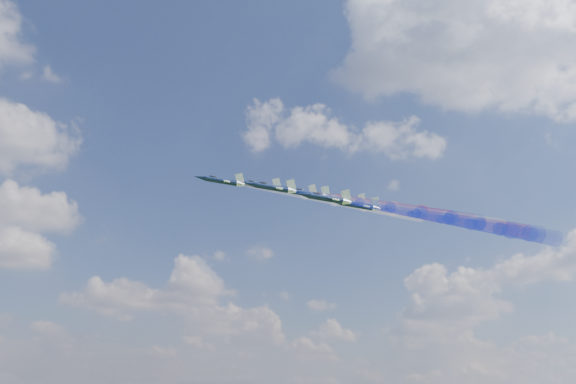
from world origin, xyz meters
TOP-DOWN VIEW (x-y plane):
  - jet_lead at (-7.33, -12.96)m, footprint 15.53×14.47m
  - trail_lead at (18.56, -23.62)m, footprint 43.39×22.18m
  - jet_inner_left at (-1.49, -26.56)m, footprint 15.53×14.47m
  - trail_inner_left at (24.41, -37.23)m, footprint 43.39×22.18m
  - jet_inner_right at (4.60, -10.69)m, footprint 15.53×14.47m
  - trail_inner_right at (30.49, -21.35)m, footprint 43.39×22.18m
  - jet_outer_left at (5.85, -37.21)m, footprint 15.53×14.47m
  - trail_outer_left at (31.74, -47.87)m, footprint 43.39×22.18m
  - jet_center_third at (11.26, -22.45)m, footprint 15.53×14.47m
  - trail_center_third at (37.15, -33.11)m, footprint 43.39×22.18m
  - jet_outer_right at (18.14, -7.40)m, footprint 15.53×14.47m
  - trail_outer_right at (44.03, -18.06)m, footprint 43.39×22.18m
  - jet_rear_left at (17.35, -33.51)m, footprint 15.53×14.47m
  - trail_rear_left at (43.24, -44.18)m, footprint 43.39×22.18m
  - jet_rear_right at (25.32, -19.21)m, footprint 15.53×14.47m
  - trail_rear_right at (51.21, -29.88)m, footprint 43.39×22.18m

SIDE VIEW (x-z plane):
  - trail_outer_left at x=31.74m, z-range 135.58..146.09m
  - trail_rear_left at x=43.24m, z-range 136.62..147.14m
  - jet_outer_left at x=5.85m, z-range 140.14..148.04m
  - trail_inner_left at x=24.41m, z-range 139.52..150.04m
  - jet_rear_left at x=17.35m, z-range 141.18..149.08m
  - trail_center_third at x=37.15m, z-range 141.10..151.62m
  - trail_rear_right at x=51.21m, z-range 142.17..152.69m
  - jet_inner_left at x=-1.49m, z-range 144.08..151.98m
  - trail_lead at x=18.56m, z-range 143.64..154.16m
  - jet_center_third at x=11.26m, z-range 145.66..153.56m
  - trail_inner_right at x=30.49m, z-range 145.08..155.59m
  - jet_rear_right at x=25.32m, z-range 146.73..154.63m
  - trail_outer_right at x=44.03m, z-range 146.51..157.03m
  - jet_lead at x=-7.33m, z-range 148.20..156.10m
  - jet_inner_right at x=4.60m, z-range 149.64..157.54m
  - jet_outer_right at x=18.14m, z-range 151.07..158.97m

